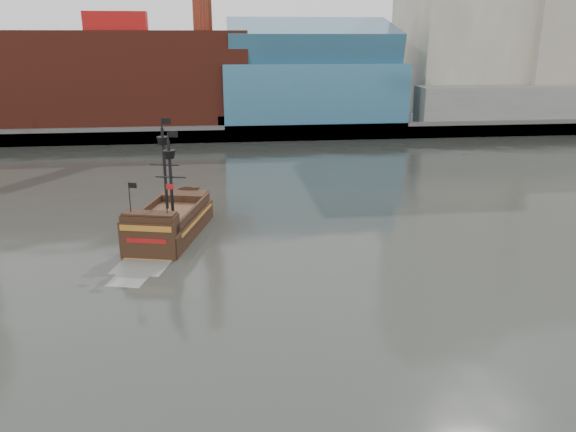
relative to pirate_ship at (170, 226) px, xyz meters
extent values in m
plane|color=#272924|center=(10.10, -18.33, -0.94)|extent=(400.00, 400.00, 0.00)
cube|color=slate|center=(10.10, 73.67, 0.06)|extent=(220.00, 60.00, 2.00)
cube|color=#4C4C49|center=(10.10, 44.17, 0.36)|extent=(220.00, 1.00, 2.60)
cube|color=maroon|center=(-11.90, 53.67, 8.56)|extent=(42.00, 18.00, 15.00)
cube|color=#316483|center=(20.10, 51.67, 6.06)|extent=(30.00, 16.00, 10.00)
cube|color=#A09786|center=(68.10, 57.67, 20.06)|extent=(18.00, 18.00, 38.00)
cube|color=slate|center=(58.10, 47.67, 4.06)|extent=(40.00, 6.00, 6.00)
cube|color=#316483|center=(20.10, 51.67, 14.06)|extent=(28.00, 14.94, 8.78)
cube|color=black|center=(0.06, 0.24, -0.41)|extent=(6.92, 11.45, 2.32)
cube|color=#47281A|center=(0.06, 0.24, 0.88)|extent=(6.23, 10.31, 0.27)
cube|color=black|center=(1.10, 4.39, 1.20)|extent=(4.19, 3.00, 0.89)
cube|color=black|center=(-1.07, -4.25, 1.55)|extent=(4.45, 2.41, 1.60)
cube|color=black|center=(-1.27, -5.05, 0.13)|extent=(4.29, 1.28, 3.56)
cube|color=#AD6921|center=(-1.30, -5.17, 1.55)|extent=(3.91, 1.04, 0.45)
cube|color=maroon|center=(-1.30, -5.17, 0.57)|extent=(3.04, 0.83, 0.36)
cylinder|color=black|center=(-0.31, 1.71, 4.49)|extent=(0.30, 0.30, 6.95)
cylinder|color=black|center=(0.45, -1.51, 4.22)|extent=(0.30, 0.30, 6.41)
cone|color=black|center=(-0.31, 1.71, 6.90)|extent=(1.19, 1.19, 0.62)
cone|color=black|center=(0.45, -1.51, 6.36)|extent=(1.19, 1.19, 0.62)
cube|color=black|center=(0.08, 1.61, 8.50)|extent=(0.78, 0.22, 0.49)
cube|color=black|center=(0.84, -1.61, 7.97)|extent=(0.78, 0.22, 0.49)
cube|color=gray|center=(-1.63, -6.50, -0.94)|extent=(4.45, 4.03, 0.01)
camera|label=1|loc=(4.57, -45.51, 15.16)|focal=35.00mm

